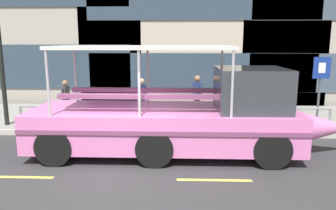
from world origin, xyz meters
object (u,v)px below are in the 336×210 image
pedestrian_mid_left (197,93)px  parking_sign (320,80)px  pedestrian_mid_right (142,96)px  pedestrian_near_bow (279,98)px  duck_tour_boat (183,118)px  pedestrian_near_stern (66,97)px

pedestrian_mid_left → parking_sign: bearing=-13.9°
pedestrian_mid_left → pedestrian_mid_right: 2.21m
pedestrian_near_bow → pedestrian_mid_right: bearing=176.9°
parking_sign → pedestrian_mid_right: (-6.45, 0.53, -0.70)m
duck_tour_boat → pedestrian_mid_right: 3.33m
pedestrian_near_bow → pedestrian_mid_left: size_ratio=0.98×
duck_tour_boat → pedestrian_mid_left: (0.58, 3.47, 0.19)m
pedestrian_near_bow → pedestrian_mid_left: pedestrian_mid_left is taller
pedestrian_mid_left → pedestrian_near_stern: bearing=-174.4°
pedestrian_mid_left → pedestrian_mid_right: (-2.15, -0.54, -0.04)m
parking_sign → pedestrian_mid_right: parking_sign is taller
pedestrian_near_bow → parking_sign: bearing=-11.0°
parking_sign → pedestrian_mid_left: bearing=166.1°
duck_tour_boat → pedestrian_mid_right: duck_tour_boat is taller
parking_sign → pedestrian_near_stern: parking_sign is taller
pedestrian_mid_right → pedestrian_near_stern: (-2.96, 0.04, -0.06)m
duck_tour_boat → pedestrian_mid_right: (-1.57, 2.93, 0.15)m
duck_tour_boat → pedestrian_near_stern: 5.42m
duck_tour_boat → pedestrian_near_bow: size_ratio=5.48×
duck_tour_boat → pedestrian_mid_right: bearing=118.1°
pedestrian_near_bow → pedestrian_near_stern: bearing=177.8°
duck_tour_boat → pedestrian_mid_left: size_ratio=5.35×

